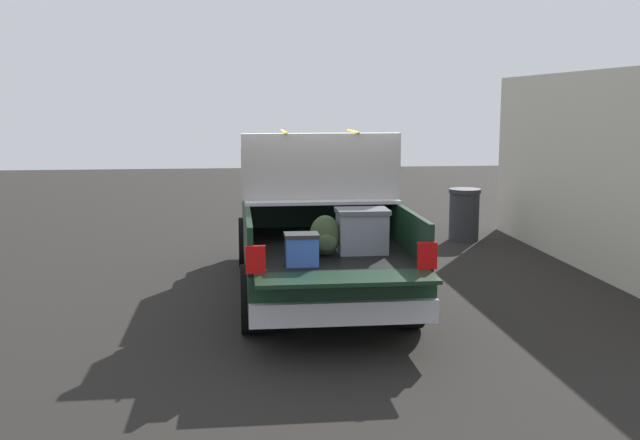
{
  "coord_description": "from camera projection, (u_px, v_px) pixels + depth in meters",
  "views": [
    {
      "loc": [
        -9.99,
        1.07,
        2.58
      ],
      "look_at": [
        -0.6,
        0.0,
        1.1
      ],
      "focal_mm": 42.04,
      "sensor_mm": 36.0,
      "label": 1
    }
  ],
  "objects": [
    {
      "name": "ground_plane",
      "position": [
        315.0,
        292.0,
        10.32
      ],
      "size": [
        40.0,
        40.0,
        0.0
      ],
      "primitive_type": "plane",
      "color": "black"
    },
    {
      "name": "pickup_truck",
      "position": [
        312.0,
        218.0,
        10.55
      ],
      "size": [
        6.05,
        2.06,
        2.23
      ],
      "color": "black",
      "rests_on": "ground_plane"
    },
    {
      "name": "building_facade",
      "position": [
        607.0,
        174.0,
        11.15
      ],
      "size": [
        8.3,
        0.36,
        3.07
      ],
      "primitive_type": "cube",
      "color": "beige",
      "rests_on": "ground_plane"
    },
    {
      "name": "trash_can",
      "position": [
        464.0,
        214.0,
        14.15
      ],
      "size": [
        0.6,
        0.6,
        0.98
      ],
      "color": "#2D2D33",
      "rests_on": "ground_plane"
    }
  ]
}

